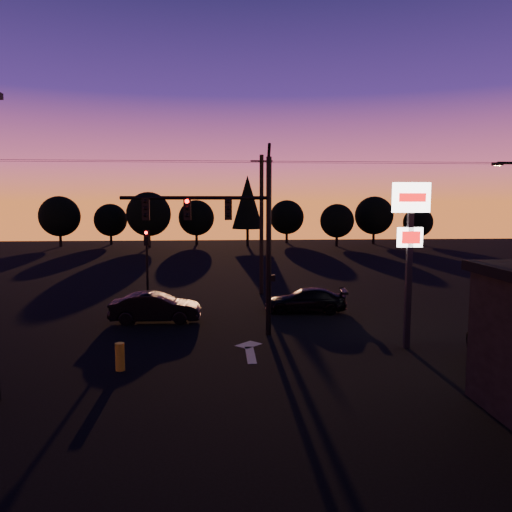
{
  "coord_description": "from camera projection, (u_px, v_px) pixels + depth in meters",
  "views": [
    {
      "loc": [
        -0.65,
        -18.13,
        6.05
      ],
      "look_at": [
        1.0,
        5.0,
        3.5
      ],
      "focal_mm": 35.0,
      "sensor_mm": 36.0,
      "label": 1
    }
  ],
  "objects": [
    {
      "name": "ground",
      "position": [
        239.0,
        363.0,
        18.69
      ],
      "size": [
        120.0,
        120.0,
        0.0
      ],
      "primitive_type": "plane",
      "color": "black",
      "rests_on": "ground"
    },
    {
      "name": "lane_arrow",
      "position": [
        250.0,
        350.0,
        20.37
      ],
      "size": [
        1.2,
        3.1,
        0.01
      ],
      "color": "beige",
      "rests_on": "ground"
    },
    {
      "name": "traffic_signal_mast",
      "position": [
        233.0,
        227.0,
        22.1
      ],
      "size": [
        6.79,
        0.52,
        8.58
      ],
      "color": "black",
      "rests_on": "ground"
    },
    {
      "name": "secondary_signal",
      "position": [
        147.0,
        256.0,
        29.41
      ],
      "size": [
        0.3,
        0.31,
        4.35
      ],
      "color": "black",
      "rests_on": "ground"
    },
    {
      "name": "pylon_sign",
      "position": [
        410.0,
        230.0,
        20.13
      ],
      "size": [
        1.5,
        0.28,
        6.8
      ],
      "color": "black",
      "rests_on": "ground"
    },
    {
      "name": "utility_pole_1",
      "position": [
        262.0,
        224.0,
        32.21
      ],
      "size": [
        1.4,
        0.26,
        9.0
      ],
      "color": "black",
      "rests_on": "ground"
    },
    {
      "name": "power_wires",
      "position": [
        262.0,
        162.0,
        31.77
      ],
      "size": [
        36.0,
        1.22,
        0.07
      ],
      "color": "black",
      "rests_on": "ground"
    },
    {
      "name": "bollard",
      "position": [
        120.0,
        357.0,
        17.87
      ],
      "size": [
        0.33,
        0.33,
        1.0
      ],
      "primitive_type": "cylinder",
      "color": "#A38815",
      "rests_on": "ground"
    },
    {
      "name": "tree_0",
      "position": [
        60.0,
        216.0,
        66.26
      ],
      "size": [
        5.36,
        5.36,
        6.74
      ],
      "color": "black",
      "rests_on": "ground"
    },
    {
      "name": "tree_1",
      "position": [
        111.0,
        220.0,
        69.73
      ],
      "size": [
        4.54,
        4.54,
        5.71
      ],
      "color": "black",
      "rests_on": "ground"
    },
    {
      "name": "tree_2",
      "position": [
        149.0,
        214.0,
        65.09
      ],
      "size": [
        5.77,
        5.78,
        7.26
      ],
      "color": "black",
      "rests_on": "ground"
    },
    {
      "name": "tree_3",
      "position": [
        196.0,
        218.0,
        69.55
      ],
      "size": [
        4.95,
        4.95,
        6.22
      ],
      "color": "black",
      "rests_on": "ground"
    },
    {
      "name": "tree_4",
      "position": [
        248.0,
        202.0,
        66.83
      ],
      "size": [
        4.18,
        4.18,
        9.5
      ],
      "color": "black",
      "rests_on": "ground"
    },
    {
      "name": "tree_5",
      "position": [
        287.0,
        217.0,
        72.45
      ],
      "size": [
        4.95,
        4.95,
        6.22
      ],
      "color": "black",
      "rests_on": "ground"
    },
    {
      "name": "tree_6",
      "position": [
        337.0,
        221.0,
        66.96
      ],
      "size": [
        4.54,
        4.54,
        5.71
      ],
      "color": "black",
      "rests_on": "ground"
    },
    {
      "name": "tree_7",
      "position": [
        374.0,
        215.0,
        70.3
      ],
      "size": [
        5.36,
        5.36,
        6.74
      ],
      "color": "black",
      "rests_on": "ground"
    },
    {
      "name": "tree_8",
      "position": [
        418.0,
        222.0,
        69.83
      ],
      "size": [
        4.12,
        4.12,
        5.19
      ],
      "color": "black",
      "rests_on": "ground"
    },
    {
      "name": "car_mid",
      "position": [
        156.0,
        307.0,
        25.07
      ],
      "size": [
        4.5,
        1.63,
        1.47
      ],
      "primitive_type": "imported",
      "rotation": [
        0.0,
        0.0,
        1.56
      ],
      "color": "black",
      "rests_on": "ground"
    },
    {
      "name": "car_right",
      "position": [
        306.0,
        300.0,
        27.33
      ],
      "size": [
        4.62,
        2.26,
        1.29
      ],
      "primitive_type": "imported",
      "rotation": [
        0.0,
        0.0,
        -1.67
      ],
      "color": "black",
      "rests_on": "ground"
    }
  ]
}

